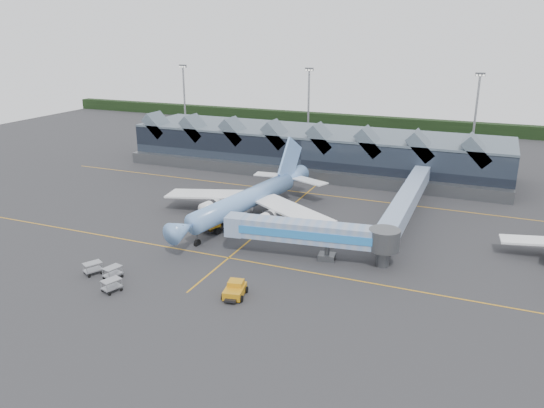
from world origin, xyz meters
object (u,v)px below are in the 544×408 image
at_px(fuel_truck, 229,215).
at_px(pushback_tug, 235,290).
at_px(jet_bridge, 320,234).
at_px(main_airliner, 249,199).

height_order(fuel_truck, pushback_tug, fuel_truck).
relative_size(fuel_truck, pushback_tug, 2.36).
height_order(jet_bridge, pushback_tug, jet_bridge).
distance_m(main_airliner, jet_bridge, 21.07).
relative_size(jet_bridge, pushback_tug, 5.65).
bearing_deg(main_airliner, fuel_truck, -98.77).
bearing_deg(main_airliner, pushback_tug, -59.62).
distance_m(main_airliner, pushback_tug, 29.62).
xyz_separation_m(main_airliner, fuel_truck, (-1.61, -5.03, -1.72)).
distance_m(fuel_truck, pushback_tug, 25.63).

